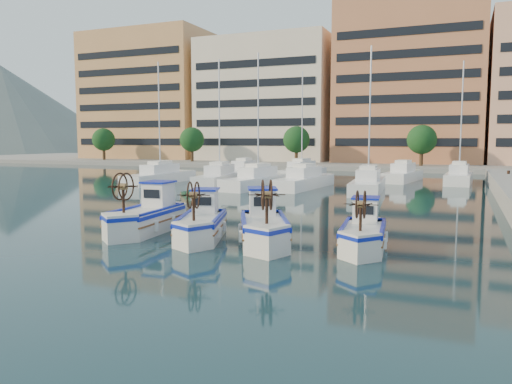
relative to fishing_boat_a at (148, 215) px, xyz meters
name	(u,v)px	position (x,y,z in m)	size (l,w,h in m)	color
ground	(223,239)	(3.94, -0.25, -0.78)	(300.00, 300.00, 0.00)	#1A3B44
waterfront	(465,94)	(13.17, 64.79, 10.32)	(180.00, 40.00, 25.60)	gray
hill_west	(4,152)	(-136.06, 109.75, -0.78)	(180.00, 180.00, 60.00)	slate
yacht_marina	(321,178)	(0.79, 27.10, -0.25)	(37.48, 22.31, 11.50)	white
fishing_boat_a	(148,215)	(0.00, 0.00, 0.00)	(2.21, 4.62, 2.83)	silver
fishing_boat_b	(202,222)	(3.02, -0.43, -0.07)	(2.87, 4.28, 2.58)	silver
fishing_boat_c	(264,225)	(5.80, -0.30, -0.02)	(3.40, 4.56, 2.75)	silver
fishing_boat_d	(363,231)	(9.74, 0.20, -0.11)	(1.98, 3.97, 2.42)	silver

